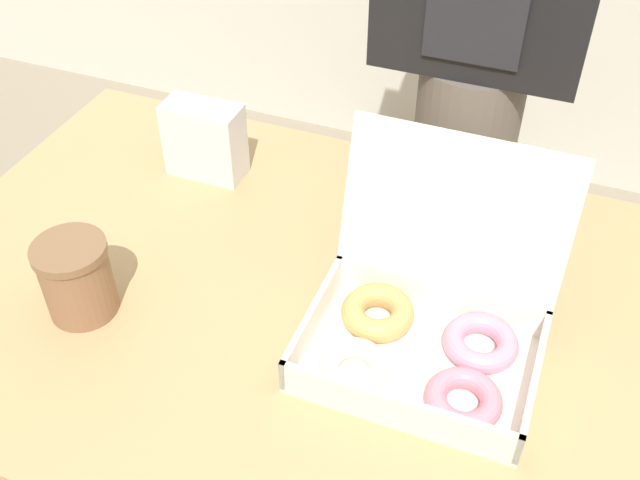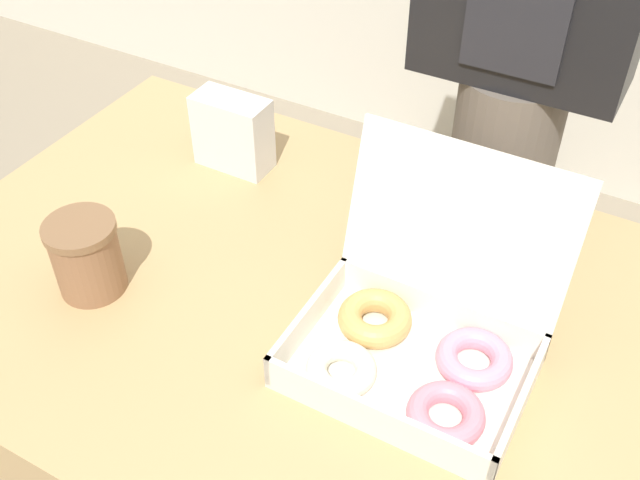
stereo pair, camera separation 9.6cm
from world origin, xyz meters
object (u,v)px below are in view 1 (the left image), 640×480
donut_box (424,329)px  person_customer (485,6)px  coffee_cup (77,278)px  napkin_holder (205,140)px

donut_box → person_customer: size_ratio=0.19×
donut_box → coffee_cup: bearing=-168.1°
donut_box → coffee_cup: 0.47m
donut_box → napkin_holder: donut_box is taller
napkin_holder → coffee_cup: bearing=-91.6°
donut_box → napkin_holder: (-0.45, 0.25, 0.02)m
donut_box → coffee_cup: donut_box is taller
coffee_cup → person_customer: 0.83m
napkin_holder → person_customer: size_ratio=0.08×
napkin_holder → person_customer: bearing=45.1°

